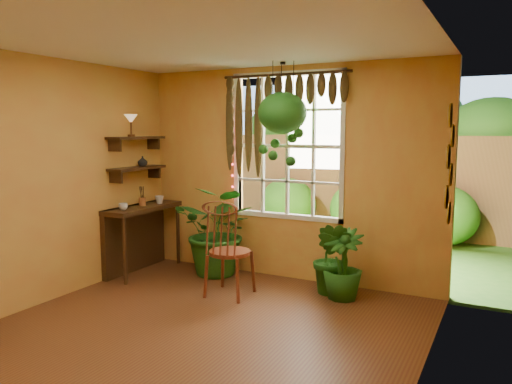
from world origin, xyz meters
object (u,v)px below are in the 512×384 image
Objects in this scene: windsor_chair at (228,264)px; hanging_basket at (282,121)px; counter_ledge at (137,231)px; potted_plant_mid at (333,258)px; potted_plant_left at (219,230)px.

windsor_chair is 1.80m from hanging_basket.
hanging_basket is (2.00, 0.31, 1.46)m from counter_ledge.
potted_plant_mid is at bearing 26.13° from windsor_chair.
potted_plant_left is 1.39× the size of potted_plant_mid.
counter_ledge is 1.66m from windsor_chair.
potted_plant_left reaches higher than potted_plant_mid.
potted_plant_mid is 1.72m from hanging_basket.
counter_ledge is at bearing 165.52° from windsor_chair.
hanging_basket is (0.91, -0.04, 1.42)m from potted_plant_left.
counter_ledge is 0.97× the size of hanging_basket.
windsor_chair reaches higher than potted_plant_left.
potted_plant_left is 1.68m from hanging_basket.
hanging_basket reaches higher than potted_plant_left.
counter_ledge is at bearing -174.51° from potted_plant_mid.
counter_ledge is 1.14m from potted_plant_left.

